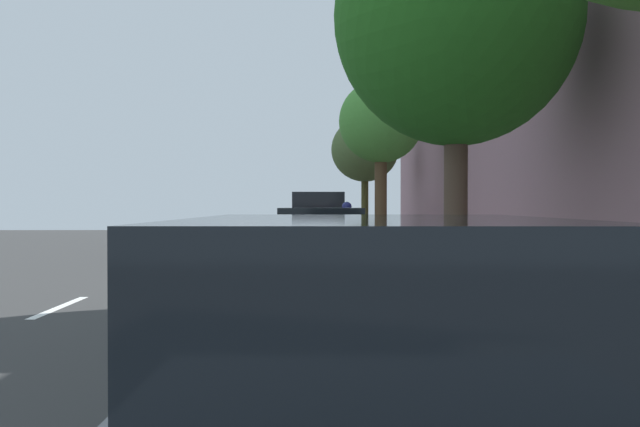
{
  "coord_description": "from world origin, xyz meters",
  "views": [
    {
      "loc": [
        0.56,
        -13.77,
        1.58
      ],
      "look_at": [
        0.87,
        3.07,
        1.35
      ],
      "focal_mm": 37.07,
      "sensor_mm": 36.0,
      "label": 1
    }
  ],
  "objects_px": {
    "bicycle_at_curb": "(338,250)",
    "street_tree_mid_block": "(456,17)",
    "parked_suv_red_mid": "(317,221)",
    "fire_hydrant": "(362,237)",
    "parked_sedan_grey_nearest": "(375,401)",
    "parked_sedan_black_second": "(322,248)",
    "cyclist_with_backpack": "(348,227)",
    "street_tree_far_end": "(381,123)",
    "street_tree_corner": "(365,150)"
  },
  "relations": [
    {
      "from": "bicycle_at_curb",
      "to": "street_tree_mid_block",
      "type": "bearing_deg",
      "value": -78.89
    },
    {
      "from": "parked_suv_red_mid",
      "to": "fire_hydrant",
      "type": "distance_m",
      "value": 2.34
    },
    {
      "from": "parked_sedan_grey_nearest",
      "to": "parked_sedan_black_second",
      "type": "xyz_separation_m",
      "value": [
        -0.02,
        9.89,
        0.0
      ]
    },
    {
      "from": "bicycle_at_curb",
      "to": "fire_hydrant",
      "type": "height_order",
      "value": "fire_hydrant"
    },
    {
      "from": "bicycle_at_curb",
      "to": "cyclist_with_backpack",
      "type": "bearing_deg",
      "value": -63.14
    },
    {
      "from": "parked_sedan_grey_nearest",
      "to": "street_tree_far_end",
      "type": "xyz_separation_m",
      "value": [
        1.98,
        17.7,
        3.35
      ]
    },
    {
      "from": "parked_sedan_black_second",
      "to": "street_tree_far_end",
      "type": "height_order",
      "value": "street_tree_far_end"
    },
    {
      "from": "fire_hydrant",
      "to": "parked_suv_red_mid",
      "type": "bearing_deg",
      "value": 127.28
    },
    {
      "from": "parked_sedan_grey_nearest",
      "to": "bicycle_at_curb",
      "type": "height_order",
      "value": "parked_sedan_grey_nearest"
    },
    {
      "from": "cyclist_with_backpack",
      "to": "fire_hydrant",
      "type": "bearing_deg",
      "value": 79.4
    },
    {
      "from": "street_tree_mid_block",
      "to": "street_tree_far_end",
      "type": "xyz_separation_m",
      "value": [
        0.0,
        10.39,
        -0.34
      ]
    },
    {
      "from": "parked_sedan_grey_nearest",
      "to": "street_tree_mid_block",
      "type": "xyz_separation_m",
      "value": [
        1.98,
        7.31,
        3.69
      ]
    },
    {
      "from": "cyclist_with_backpack",
      "to": "street_tree_mid_block",
      "type": "xyz_separation_m",
      "value": [
        1.23,
        -6.96,
        3.44
      ]
    },
    {
      "from": "parked_sedan_black_second",
      "to": "street_tree_mid_block",
      "type": "relative_size",
      "value": 0.71
    },
    {
      "from": "bicycle_at_curb",
      "to": "cyclist_with_backpack",
      "type": "xyz_separation_m",
      "value": [
        0.23,
        -0.45,
        0.63
      ]
    },
    {
      "from": "parked_sedan_grey_nearest",
      "to": "fire_hydrant",
      "type": "distance_m",
      "value": 17.91
    },
    {
      "from": "parked_sedan_grey_nearest",
      "to": "parked_suv_red_mid",
      "type": "xyz_separation_m",
      "value": [
        0.03,
        19.68,
        0.27
      ]
    },
    {
      "from": "street_tree_far_end",
      "to": "street_tree_mid_block",
      "type": "bearing_deg",
      "value": -90.0
    },
    {
      "from": "parked_sedan_grey_nearest",
      "to": "parked_sedan_black_second",
      "type": "distance_m",
      "value": 9.89
    },
    {
      "from": "street_tree_far_end",
      "to": "fire_hydrant",
      "type": "distance_m",
      "value": 3.58
    },
    {
      "from": "parked_sedan_grey_nearest",
      "to": "street_tree_far_end",
      "type": "height_order",
      "value": "street_tree_far_end"
    },
    {
      "from": "fire_hydrant",
      "to": "cyclist_with_backpack",
      "type": "bearing_deg",
      "value": -100.6
    },
    {
      "from": "parked_sedan_black_second",
      "to": "street_tree_corner",
      "type": "distance_m",
      "value": 14.01
    },
    {
      "from": "parked_sedan_black_second",
      "to": "parked_suv_red_mid",
      "type": "distance_m",
      "value": 9.79
    },
    {
      "from": "parked_sedan_grey_nearest",
      "to": "street_tree_mid_block",
      "type": "relative_size",
      "value": 0.71
    },
    {
      "from": "street_tree_corner",
      "to": "fire_hydrant",
      "type": "distance_m",
      "value": 6.44
    },
    {
      "from": "parked_sedan_grey_nearest",
      "to": "cyclist_with_backpack",
      "type": "height_order",
      "value": "cyclist_with_backpack"
    },
    {
      "from": "parked_suv_red_mid",
      "to": "fire_hydrant",
      "type": "relative_size",
      "value": 5.62
    },
    {
      "from": "street_tree_far_end",
      "to": "street_tree_corner",
      "type": "xyz_separation_m",
      "value": [
        -0.0,
        5.72,
        -0.36
      ]
    },
    {
      "from": "bicycle_at_curb",
      "to": "street_tree_far_end",
      "type": "distance_m",
      "value": 5.0
    },
    {
      "from": "bicycle_at_curb",
      "to": "parked_suv_red_mid",
      "type": "bearing_deg",
      "value": 95.72
    },
    {
      "from": "parked_sedan_grey_nearest",
      "to": "street_tree_mid_block",
      "type": "bearing_deg",
      "value": 74.82
    },
    {
      "from": "parked_sedan_black_second",
      "to": "street_tree_far_end",
      "type": "relative_size",
      "value": 0.84
    },
    {
      "from": "street_tree_far_end",
      "to": "parked_suv_red_mid",
      "type": "bearing_deg",
      "value": 134.7
    },
    {
      "from": "street_tree_mid_block",
      "to": "parked_sedan_black_second",
      "type": "bearing_deg",
      "value": 127.86
    },
    {
      "from": "parked_sedan_grey_nearest",
      "to": "street_tree_corner",
      "type": "xyz_separation_m",
      "value": [
        1.98,
        23.42,
        3.0
      ]
    },
    {
      "from": "parked_sedan_black_second",
      "to": "cyclist_with_backpack",
      "type": "distance_m",
      "value": 4.46
    },
    {
      "from": "bicycle_at_curb",
      "to": "cyclist_with_backpack",
      "type": "relative_size",
      "value": 0.99
    },
    {
      "from": "fire_hydrant",
      "to": "street_tree_far_end",
      "type": "bearing_deg",
      "value": -14.51
    },
    {
      "from": "cyclist_with_backpack",
      "to": "bicycle_at_curb",
      "type": "bearing_deg",
      "value": 116.86
    },
    {
      "from": "fire_hydrant",
      "to": "parked_sedan_grey_nearest",
      "type": "bearing_deg",
      "value": -94.56
    },
    {
      "from": "cyclist_with_backpack",
      "to": "fire_hydrant",
      "type": "distance_m",
      "value": 3.66
    },
    {
      "from": "parked_sedan_black_second",
      "to": "street_tree_corner",
      "type": "relative_size",
      "value": 0.91
    },
    {
      "from": "parked_sedan_black_second",
      "to": "street_tree_far_end",
      "type": "bearing_deg",
      "value": 75.65
    },
    {
      "from": "parked_sedan_black_second",
      "to": "fire_hydrant",
      "type": "xyz_separation_m",
      "value": [
        1.44,
        7.96,
        -0.18
      ]
    },
    {
      "from": "parked_sedan_black_second",
      "to": "street_tree_corner",
      "type": "xyz_separation_m",
      "value": [
        2.0,
        13.54,
        3.0
      ]
    },
    {
      "from": "cyclist_with_backpack",
      "to": "fire_hydrant",
      "type": "height_order",
      "value": "cyclist_with_backpack"
    },
    {
      "from": "street_tree_corner",
      "to": "street_tree_far_end",
      "type": "bearing_deg",
      "value": -90.0
    },
    {
      "from": "parked_sedan_grey_nearest",
      "to": "fire_hydrant",
      "type": "xyz_separation_m",
      "value": [
        1.42,
        17.85,
        -0.18
      ]
    },
    {
      "from": "parked_suv_red_mid",
      "to": "cyclist_with_backpack",
      "type": "height_order",
      "value": "parked_suv_red_mid"
    }
  ]
}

